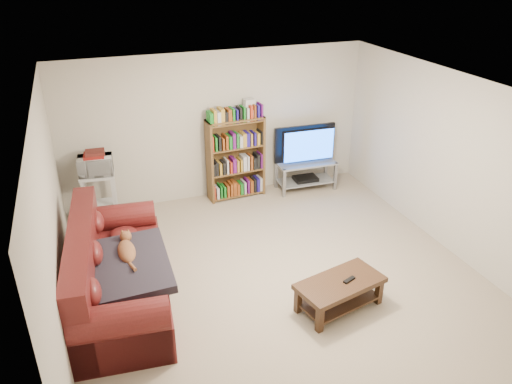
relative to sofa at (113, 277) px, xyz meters
name	(u,v)px	position (x,y,z in m)	size (l,w,h in m)	color
floor	(274,273)	(1.98, -0.10, -0.35)	(5.00, 5.00, 0.00)	tan
ceiling	(277,90)	(1.98, -0.10, 2.05)	(5.00, 5.00, 0.00)	white
wall_back	(217,126)	(1.98, 2.40, 0.85)	(5.00, 5.00, 0.00)	beige
wall_front	(397,323)	(1.98, -2.60, 0.85)	(5.00, 5.00, 0.00)	beige
wall_left	(52,226)	(-0.52, -0.10, 0.85)	(5.00, 5.00, 0.00)	beige
wall_right	(447,162)	(4.48, -0.10, 0.85)	(5.00, 5.00, 0.00)	beige
sofa	(113,277)	(0.00, 0.00, 0.00)	(1.24, 2.44, 1.00)	#5A1817
blanket	(128,266)	(0.18, -0.18, 0.23)	(0.91, 1.18, 0.10)	#27222B
cat	(127,251)	(0.20, 0.03, 0.29)	(0.26, 0.64, 0.19)	brown
coffee_table	(340,289)	(2.44, -1.00, -0.09)	(1.10, 0.72, 0.37)	#392314
remote	(349,280)	(2.54, -1.02, 0.03)	(0.17, 0.05, 0.02)	black
tv_stand	(306,171)	(3.44, 2.05, -0.01)	(1.02, 0.49, 0.50)	#999EA3
television	(307,145)	(3.44, 2.05, 0.47)	(1.08, 0.14, 0.62)	black
dvd_player	(305,179)	(3.44, 2.05, -0.16)	(0.40, 0.28, 0.06)	black
bookshelf	(236,157)	(2.22, 2.20, 0.36)	(0.96, 0.35, 1.37)	brown
shelf_clutter	(240,111)	(2.32, 2.22, 1.12)	(0.70, 0.25, 0.28)	silver
microwave_stand	(99,191)	(0.03, 2.06, 0.16)	(0.53, 0.41, 0.79)	silver
microwave	(95,165)	(0.03, 2.06, 0.58)	(0.49, 0.33, 0.27)	silver
game_boxes	(94,155)	(0.03, 2.06, 0.74)	(0.29, 0.25, 0.05)	maroon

